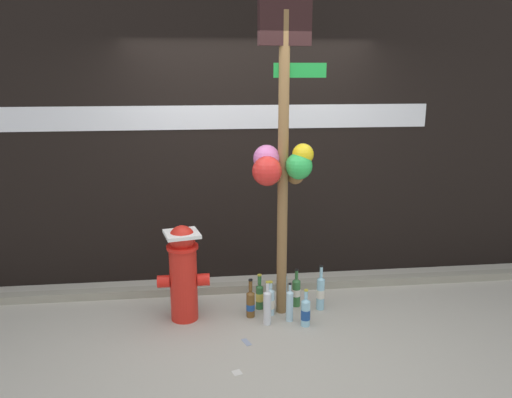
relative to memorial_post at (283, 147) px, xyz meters
name	(u,v)px	position (x,y,z in m)	size (l,w,h in m)	color
ground_plane	(266,334)	(-0.18, -0.38, -1.55)	(14.00, 14.00, 0.00)	#ADA899
building_wall	(249,116)	(-0.18, 1.02, 0.17)	(10.00, 0.21, 3.44)	black
curb_strip	(254,287)	(-0.18, 0.52, -1.51)	(8.00, 0.12, 0.08)	gray
memorial_post	(283,147)	(0.00, 0.00, 0.00)	(0.64, 0.38, 2.74)	olive
fire_hydrant	(183,271)	(-0.88, 0.00, -1.09)	(0.46, 0.35, 0.88)	red
bottle_0	(283,284)	(0.08, 0.33, -1.41)	(0.08, 0.08, 0.36)	#93CCE0
bottle_1	(306,312)	(0.18, -0.27, -1.42)	(0.08, 0.08, 0.34)	#93CCE0
bottle_2	(321,292)	(0.38, 0.03, -1.38)	(0.08, 0.08, 0.44)	#93CCE0
bottle_3	(251,303)	(-0.28, -0.04, -1.42)	(0.08, 0.08, 0.36)	brown
bottle_4	(296,291)	(0.17, 0.13, -1.41)	(0.08, 0.08, 0.37)	#337038
bottle_5	(267,306)	(-0.15, -0.20, -1.38)	(0.07, 0.07, 0.41)	silver
bottle_6	(270,301)	(-0.10, -0.02, -1.42)	(0.08, 0.08, 0.33)	#B2DBEA
bottle_7	(260,295)	(-0.18, 0.11, -1.42)	(0.07, 0.07, 0.35)	#337038
bottle_8	(290,305)	(0.06, -0.16, -1.40)	(0.06, 0.06, 0.36)	#B2DBEA
litter_0	(247,342)	(-0.37, -0.49, -1.55)	(0.12, 0.05, 0.01)	#8C99B2
litter_1	(237,372)	(-0.48, -0.92, -1.55)	(0.07, 0.07, 0.01)	silver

